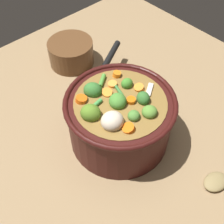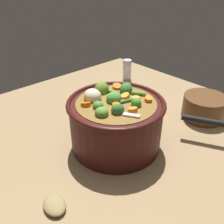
{
  "view_description": "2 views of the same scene",
  "coord_description": "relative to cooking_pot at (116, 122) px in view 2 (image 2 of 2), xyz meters",
  "views": [
    {
      "loc": [
        0.32,
        -0.32,
        0.64
      ],
      "look_at": [
        -0.01,
        -0.02,
        0.11
      ],
      "focal_mm": 47.16,
      "sensor_mm": 36.0,
      "label": 1
    },
    {
      "loc": [
        0.39,
        0.41,
        0.45
      ],
      "look_at": [
        0.01,
        -0.0,
        0.11
      ],
      "focal_mm": 39.47,
      "sensor_mm": 36.0,
      "label": 2
    }
  ],
  "objects": [
    {
      "name": "ground_plane",
      "position": [
        -0.0,
        0.0,
        -0.08
      ],
      "size": [
        1.1,
        1.1,
        0.0
      ],
      "primitive_type": "plane",
      "color": "#8C704C"
    },
    {
      "name": "cooking_pot",
      "position": [
        0.0,
        0.0,
        0.0
      ],
      "size": [
        0.26,
        0.26,
        0.17
      ],
      "color": "#38110F",
      "rests_on": "ground_plane"
    },
    {
      "name": "small_saucepan",
      "position": [
        -0.32,
        0.09,
        -0.04
      ],
      "size": [
        0.23,
        0.2,
        0.08
      ],
      "color": "brown",
      "rests_on": "ground_plane"
    },
    {
      "name": "salt_shaker",
      "position": [
        -0.37,
        -0.32,
        -0.03
      ],
      "size": [
        0.04,
        0.04,
        0.09
      ],
      "color": "silver",
      "rests_on": "ground_plane"
    },
    {
      "name": "wooden_spoon",
      "position": [
        0.31,
        0.06,
        -0.07
      ],
      "size": [
        0.18,
        0.22,
        0.02
      ],
      "color": "olive",
      "rests_on": "ground_plane"
    }
  ]
}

